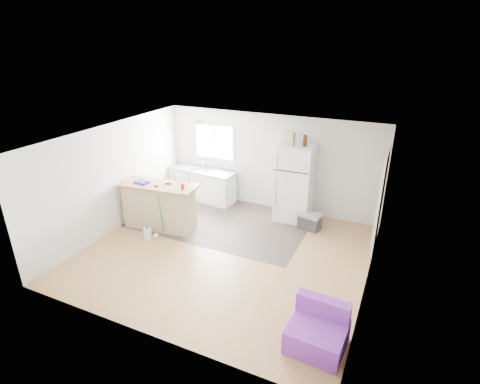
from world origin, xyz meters
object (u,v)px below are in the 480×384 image
object	(u,v)px
cleaner_jug	(148,234)
red_cup	(183,186)
bottle_left	(305,141)
bottle_right	(305,140)
cooler	(310,221)
mop	(157,228)
refrigerator	(295,183)
purple_seat	(318,331)
blue_tray	(142,182)
peninsula	(159,206)
cardboard_box	(291,139)
kitchen_cabinets	(202,184)

from	to	relation	value
cleaner_jug	red_cup	distance (m)	1.29
bottle_left	bottle_right	xyz separation A→B (m)	(-0.03, 0.06, 0.00)
cooler	mop	world-z (taller)	mop
bottle_right	refrigerator	bearing A→B (deg)	-178.26
cooler	purple_seat	world-z (taller)	purple_seat
bottle_right	mop	bearing A→B (deg)	-139.94
mop	bottle_right	xyz separation A→B (m)	(2.57, 2.16, 1.73)
refrigerator	blue_tray	distance (m)	3.51
refrigerator	purple_seat	xyz separation A→B (m)	(1.53, -3.74, -0.68)
bottle_right	peninsula	bearing A→B (deg)	-148.49
peninsula	blue_tray	xyz separation A→B (m)	(-0.37, -0.08, 0.54)
bottle_right	bottle_left	bearing A→B (deg)	-59.33
refrigerator	blue_tray	size ratio (longest dim) A/B	6.12
peninsula	bottle_left	distance (m)	3.59
cleaner_jug	cardboard_box	size ratio (longest dim) A/B	1.09
kitchen_cabinets	cooler	world-z (taller)	kitchen_cabinets
cleaner_jug	mop	world-z (taller)	mop
cooler	cleaner_jug	xyz separation A→B (m)	(-3.06, -1.97, -0.05)
peninsula	cooler	distance (m)	3.45
red_cup	cardboard_box	bearing A→B (deg)	41.19
mop	blue_tray	distance (m)	1.10
bottle_left	bottle_right	world-z (taller)	same
refrigerator	bottle_right	world-z (taller)	bottle_right
bottle_left	cleaner_jug	bearing A→B (deg)	-140.41
red_cup	bottle_left	bearing A→B (deg)	37.03
purple_seat	bottle_right	bearing A→B (deg)	113.49
cooler	kitchen_cabinets	bearing A→B (deg)	-177.87
blue_tray	bottle_right	xyz separation A→B (m)	(3.17, 1.80, 0.88)
peninsula	mop	bearing A→B (deg)	-67.60
bottle_left	peninsula	bearing A→B (deg)	-149.63
cleaner_jug	blue_tray	world-z (taller)	blue_tray
kitchen_cabinets	purple_seat	xyz separation A→B (m)	(4.12, -3.84, -0.19)
kitchen_cabinets	mop	distance (m)	2.28
kitchen_cabinets	purple_seat	world-z (taller)	kitchen_cabinets
refrigerator	bottle_left	distance (m)	1.06
bottle_left	kitchen_cabinets	bearing A→B (deg)	176.78
red_cup	blue_tray	world-z (taller)	red_cup
peninsula	cardboard_box	size ratio (longest dim) A/B	5.96
peninsula	cardboard_box	xyz separation A→B (m)	(2.51, 1.64, 1.45)
kitchen_cabinets	red_cup	size ratio (longest dim) A/B	16.00
cooler	bottle_right	world-z (taller)	bottle_right
peninsula	bottle_right	distance (m)	3.59
peninsula	purple_seat	size ratio (longest dim) A/B	2.17
refrigerator	bottle_right	size ratio (longest dim) A/B	7.34
kitchen_cabinets	cardboard_box	bearing A→B (deg)	0.99
purple_seat	mop	xyz separation A→B (m)	(-3.94, 1.58, -0.00)
refrigerator	cooler	size ratio (longest dim) A/B	3.29
peninsula	bottle_right	xyz separation A→B (m)	(2.81, 1.72, 1.42)
refrigerator	mop	xyz separation A→B (m)	(-2.41, -2.16, -0.69)
refrigerator	bottle_right	xyz separation A→B (m)	(0.16, 0.00, 1.04)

